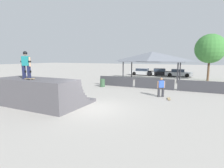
{
  "coord_description": "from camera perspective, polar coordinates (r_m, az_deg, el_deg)",
  "views": [
    {
      "loc": [
        5.64,
        -8.93,
        3.1
      ],
      "look_at": [
        -0.45,
        3.84,
        0.98
      ],
      "focal_mm": 28.0,
      "sensor_mm": 36.0,
      "label": 1
    }
  ],
  "objects": [
    {
      "name": "pavilion_shelter",
      "position": [
        25.03,
        12.98,
        8.61
      ],
      "size": [
        8.43,
        4.23,
        3.94
      ],
      "color": "#2D2D33",
      "rests_on": "ground"
    },
    {
      "name": "bystander_walking",
      "position": [
        14.41,
        15.72,
        -0.7
      ],
      "size": [
        0.58,
        0.42,
        1.56
      ],
      "rotation": [
        0.0,
        0.0,
        3.7
      ],
      "color": "#2D2D33",
      "rests_on": "ground"
    },
    {
      "name": "barrier_fence",
      "position": [
        18.1,
        13.5,
        0.11
      ],
      "size": [
        12.33,
        0.12,
        1.05
      ],
      "color": "#3D3D42",
      "rests_on": "ground"
    },
    {
      "name": "parked_car_silver",
      "position": [
        31.13,
        20.85,
        3.36
      ],
      "size": [
        4.39,
        1.93,
        1.27
      ],
      "rotation": [
        0.0,
        0.0,
        0.06
      ],
      "color": "#A8AAAF",
      "rests_on": "ground"
    },
    {
      "name": "parked_car_white",
      "position": [
        32.0,
        10.0,
        3.91
      ],
      "size": [
        4.46,
        1.81,
        1.27
      ],
      "rotation": [
        0.0,
        0.0,
        -0.02
      ],
      "color": "silver",
      "rests_on": "ground"
    },
    {
      "name": "quarter_pipe_ramp",
      "position": [
        12.43,
        -22.52,
        -2.84
      ],
      "size": [
        5.64,
        3.79,
        1.78
      ],
      "color": "#565459",
      "rests_on": "ground"
    },
    {
      "name": "trash_bin",
      "position": [
        18.88,
        -3.12,
        0.37
      ],
      "size": [
        0.52,
        0.52,
        0.85
      ],
      "primitive_type": "cylinder",
      "color": "#385B3D",
      "rests_on": "ground"
    },
    {
      "name": "skater_on_deck",
      "position": [
        12.22,
        -26.31,
        6.14
      ],
      "size": [
        0.75,
        0.32,
        1.74
      ],
      "rotation": [
        0.0,
        0.0,
        0.22
      ],
      "color": "#1E2347",
      "rests_on": "quarter_pipe_ramp"
    },
    {
      "name": "parked_car_black",
      "position": [
        31.52,
        15.39,
        3.67
      ],
      "size": [
        4.4,
        2.39,
        1.27
      ],
      "rotation": [
        0.0,
        0.0,
        0.18
      ],
      "color": "black",
      "rests_on": "ground"
    },
    {
      "name": "tree_beside_pavilion",
      "position": [
        27.06,
        29.39,
        10.01
      ],
      "size": [
        3.87,
        3.87,
        6.25
      ],
      "color": "brown",
      "rests_on": "ground"
    },
    {
      "name": "skateboard_on_ground",
      "position": [
        13.83,
        18.09,
        -4.61
      ],
      "size": [
        0.35,
        0.82,
        0.09
      ],
      "rotation": [
        0.0,
        0.0,
        4.91
      ],
      "color": "silver",
      "rests_on": "ground"
    },
    {
      "name": "skateboard_on_deck",
      "position": [
        11.87,
        -25.27,
        1.61
      ],
      "size": [
        0.79,
        0.24,
        0.09
      ],
      "rotation": [
        0.0,
        0.0,
        -0.05
      ],
      "color": "silver",
      "rests_on": "quarter_pipe_ramp"
    },
    {
      "name": "ground_plane",
      "position": [
        11.01,
        -6.57,
        -7.88
      ],
      "size": [
        160.0,
        160.0,
        0.0
      ],
      "primitive_type": "plane",
      "color": "#ADA8A0"
    }
  ]
}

